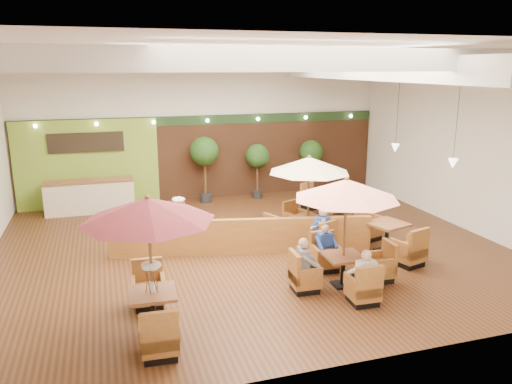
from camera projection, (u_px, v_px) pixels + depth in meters
name	position (u px, v px, depth m)	size (l,w,h in m)	color
room	(247.00, 116.00, 14.54)	(14.04, 14.00, 5.52)	#381E0F
service_counter	(90.00, 196.00, 17.55)	(3.00, 0.75, 1.18)	beige
booth_divider	(242.00, 236.00, 13.67)	(7.19, 0.18, 1.00)	brown
table_0	(149.00, 229.00, 9.33)	(2.53, 2.69, 2.74)	brown
table_1	(345.00, 213.00, 11.35)	(2.58, 2.58, 2.63)	brown
table_2	(307.00, 180.00, 14.34)	(2.53, 2.69, 2.58)	brown
table_3	(172.00, 226.00, 14.80)	(1.69, 2.41, 1.45)	brown
table_4	(387.00, 238.00, 13.87)	(1.17, 2.96, 1.06)	brown
table_5	(322.00, 205.00, 17.27)	(1.07, 2.62, 0.92)	brown
topiary_0	(205.00, 154.00, 18.62)	(1.07, 1.07, 2.50)	black
topiary_1	(257.00, 158.00, 19.28)	(0.92, 0.92, 2.13)	black
topiary_2	(311.00, 154.00, 19.92)	(0.94, 0.94, 2.18)	black
diner_0	(364.00, 271.00, 10.72)	(0.40, 0.34, 0.79)	silver
diner_1	(326.00, 243.00, 12.50)	(0.36, 0.29, 0.73)	#284CAE
diner_2	(305.00, 259.00, 11.33)	(0.36, 0.43, 0.82)	slate
diner_3	(321.00, 225.00, 13.75)	(0.45, 0.41, 0.82)	#284CAE
diner_4	(321.00, 226.00, 13.76)	(0.45, 0.44, 0.79)	silver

